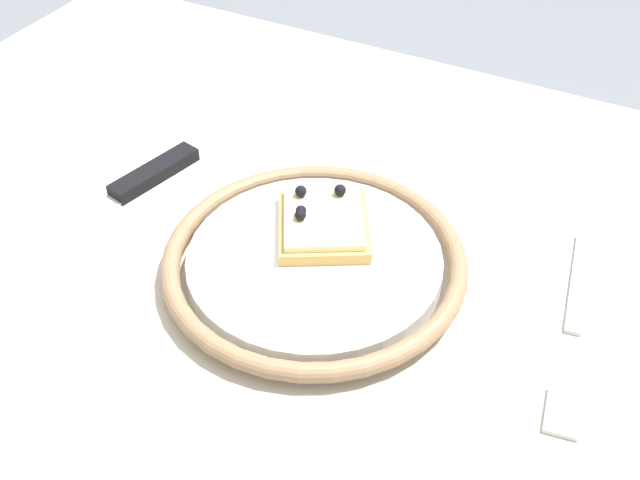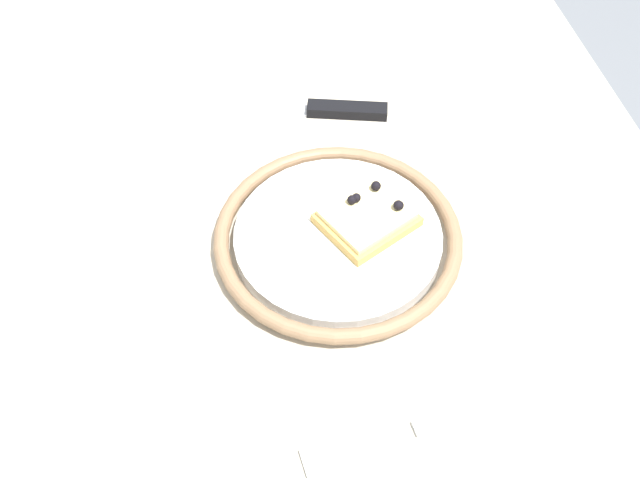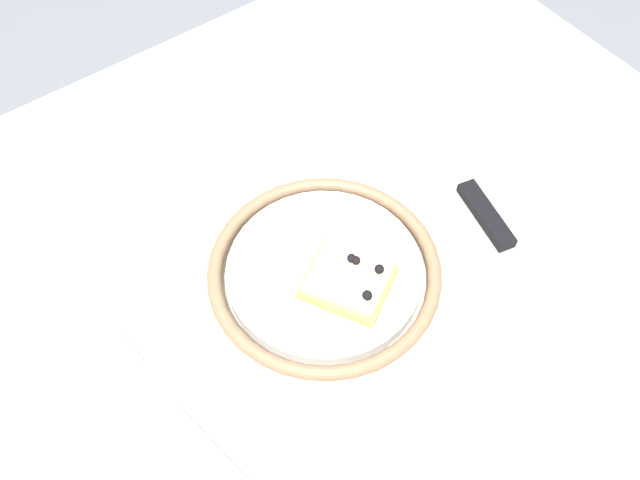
{
  "view_description": "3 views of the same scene",
  "coord_description": "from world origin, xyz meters",
  "views": [
    {
      "loc": [
        -0.21,
        0.36,
        1.17
      ],
      "look_at": [
        -0.01,
        -0.03,
        0.78
      ],
      "focal_mm": 43.52,
      "sensor_mm": 36.0,
      "label": 1
    },
    {
      "loc": [
        -0.4,
        0.05,
        1.26
      ],
      "look_at": [
        -0.01,
        -0.01,
        0.76
      ],
      "focal_mm": 38.24,
      "sensor_mm": 36.0,
      "label": 2
    },
    {
      "loc": [
        -0.23,
        -0.32,
        1.36
      ],
      "look_at": [
        0.0,
        -0.01,
        0.79
      ],
      "focal_mm": 39.7,
      "sensor_mm": 36.0,
      "label": 3
    }
  ],
  "objects": [
    {
      "name": "fork",
      "position": [
        -0.2,
        -0.06,
        0.75
      ],
      "size": [
        0.05,
        0.2,
        0.0
      ],
      "color": "silver",
      "rests_on": "dining_table"
    },
    {
      "name": "knife",
      "position": [
        0.18,
        -0.04,
        0.75
      ],
      "size": [
        0.07,
        0.24,
        0.01
      ],
      "color": "silver",
      "rests_on": "dining_table"
    },
    {
      "name": "plate",
      "position": [
        -0.01,
        -0.03,
        0.76
      ],
      "size": [
        0.23,
        0.23,
        0.02
      ],
      "color": "white",
      "rests_on": "dining_table"
    },
    {
      "name": "pizza_slice_near",
      "position": [
        0.0,
        -0.06,
        0.77
      ],
      "size": [
        0.1,
        0.1,
        0.03
      ],
      "color": "tan",
      "rests_on": "plate"
    },
    {
      "name": "ground_plane",
      "position": [
        0.0,
        0.0,
        0.0
      ],
      "size": [
        6.0,
        6.0,
        0.0
      ],
      "primitive_type": "plane",
      "color": "slate"
    },
    {
      "name": "dining_table",
      "position": [
        0.0,
        0.0,
        0.65
      ],
      "size": [
        0.98,
        0.77,
        0.75
      ],
      "color": "#BCB29E",
      "rests_on": "ground_plane"
    }
  ]
}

